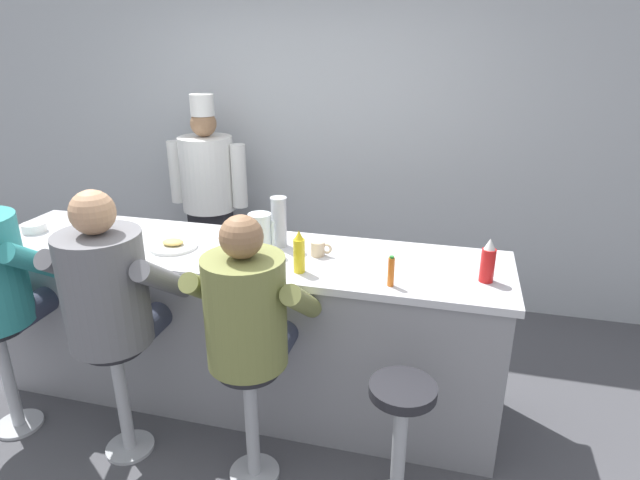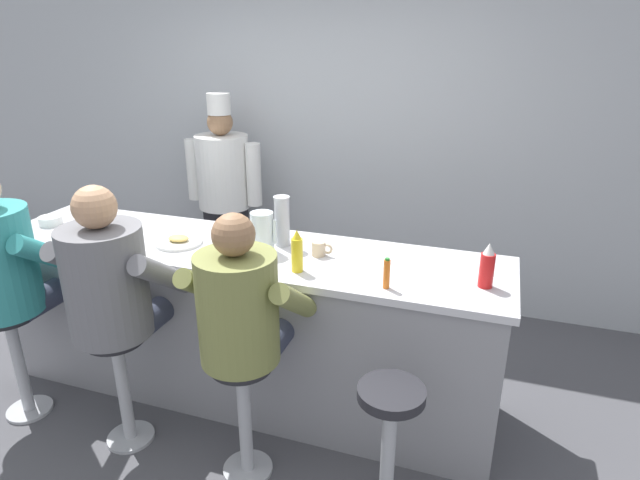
% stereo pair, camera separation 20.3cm
% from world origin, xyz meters
% --- Properties ---
extents(ground_plane, '(20.00, 20.00, 0.00)m').
position_xyz_m(ground_plane, '(0.00, 0.00, 0.00)').
color(ground_plane, '#4C4C51').
extents(wall_back, '(10.00, 0.06, 2.70)m').
position_xyz_m(wall_back, '(0.00, 1.98, 1.35)').
color(wall_back, '#B2B7BC').
rests_on(wall_back, ground_plane).
extents(diner_counter, '(3.09, 0.73, 0.99)m').
position_xyz_m(diner_counter, '(0.00, 0.36, 0.50)').
color(diner_counter, gray).
rests_on(diner_counter, ground_plane).
extents(ketchup_bottle_red, '(0.07, 0.07, 0.23)m').
position_xyz_m(ketchup_bottle_red, '(1.38, 0.28, 1.10)').
color(ketchup_bottle_red, red).
rests_on(ketchup_bottle_red, diner_counter).
extents(mustard_bottle_yellow, '(0.06, 0.06, 0.23)m').
position_xyz_m(mustard_bottle_yellow, '(0.44, 0.16, 1.10)').
color(mustard_bottle_yellow, yellow).
rests_on(mustard_bottle_yellow, diner_counter).
extents(hot_sauce_bottle_orange, '(0.03, 0.03, 0.16)m').
position_xyz_m(hot_sauce_bottle_orange, '(0.92, 0.11, 1.07)').
color(hot_sauce_bottle_orange, orange).
rests_on(hot_sauce_bottle_orange, diner_counter).
extents(water_pitcher_clear, '(0.15, 0.13, 0.23)m').
position_xyz_m(water_pitcher_clear, '(0.16, 0.35, 1.11)').
color(water_pitcher_clear, silver).
rests_on(water_pitcher_clear, diner_counter).
extents(breakfast_plate, '(0.28, 0.28, 0.05)m').
position_xyz_m(breakfast_plate, '(-0.37, 0.29, 1.01)').
color(breakfast_plate, white).
rests_on(breakfast_plate, diner_counter).
extents(cereal_bowl, '(0.15, 0.15, 0.06)m').
position_xyz_m(cereal_bowl, '(-1.35, 0.32, 1.02)').
color(cereal_bowl, white).
rests_on(cereal_bowl, diner_counter).
extents(coffee_mug_tan, '(0.12, 0.08, 0.08)m').
position_xyz_m(coffee_mug_tan, '(0.48, 0.39, 1.03)').
color(coffee_mug_tan, beige).
rests_on(coffee_mug_tan, diner_counter).
extents(cup_stack_steel, '(0.09, 0.09, 0.30)m').
position_xyz_m(cup_stack_steel, '(0.22, 0.48, 1.14)').
color(cup_stack_steel, '#B7BABF').
rests_on(cup_stack_steel, diner_counter).
extents(diner_seated_grey, '(0.63, 0.62, 1.49)m').
position_xyz_m(diner_seated_grey, '(-0.43, -0.23, 0.94)').
color(diner_seated_grey, '#B2B5BA').
rests_on(diner_seated_grey, ground_plane).
extents(diner_seated_olive, '(0.58, 0.57, 1.43)m').
position_xyz_m(diner_seated_olive, '(0.31, -0.24, 0.92)').
color(diner_seated_olive, '#B2B5BA').
rests_on(diner_seated_olive, ground_plane).
extents(empty_stool_round, '(0.31, 0.31, 0.69)m').
position_xyz_m(empty_stool_round, '(1.04, -0.27, 0.46)').
color(empty_stool_round, '#B2B5BA').
rests_on(empty_stool_round, ground_plane).
extents(cook_in_whites_near, '(0.67, 0.43, 1.72)m').
position_xyz_m(cook_in_whites_near, '(-0.77, 1.59, 0.95)').
color(cook_in_whites_near, '#232328').
rests_on(cook_in_whites_near, ground_plane).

